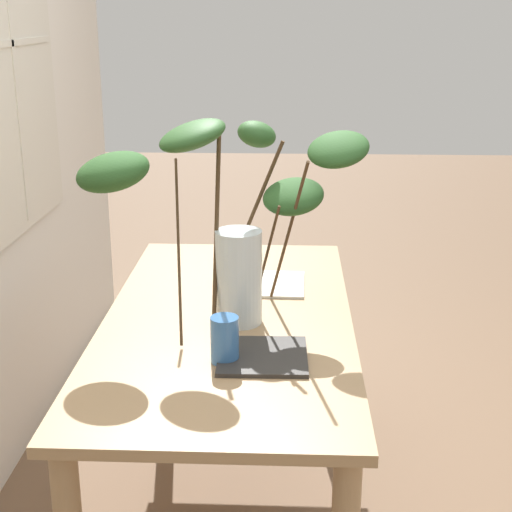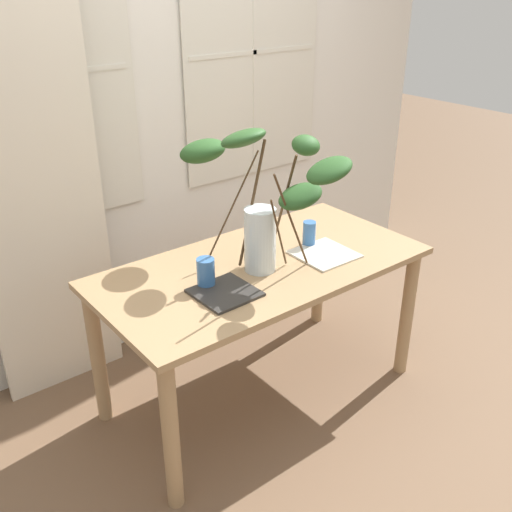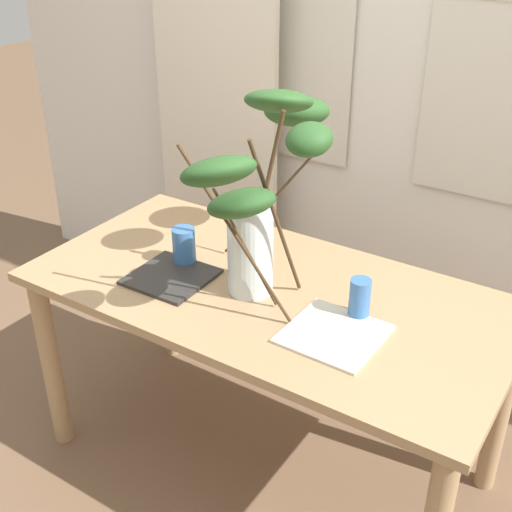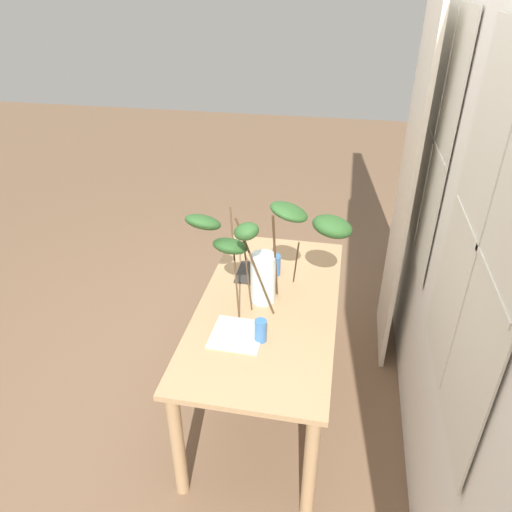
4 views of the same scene
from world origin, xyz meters
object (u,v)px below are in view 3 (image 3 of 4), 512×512
Objects in this scene: dining_table at (267,318)px; vase_with_branches at (264,181)px; drinking_glass_blue_right at (360,298)px; plate_square_left at (171,277)px; drinking_glass_blue_left at (184,246)px; plate_square_right at (334,334)px.

dining_table is 0.48m from vase_with_branches.
drinking_glass_blue_right is 0.50× the size of plate_square_left.
dining_table is 0.36m from drinking_glass_blue_right.
vase_with_branches is (-0.01, -0.00, 0.48)m from dining_table.
plate_square_left is (-0.61, -0.13, -0.06)m from drinking_glass_blue_right.
drinking_glass_blue_left is at bearing -177.07° from dining_table.
plate_square_left is at bearing -167.62° from drinking_glass_blue_right.
dining_table is 1.70× the size of vase_with_branches.
vase_with_branches is at bearing -177.34° from dining_table.
drinking_glass_blue_left is (-0.32, -0.02, 0.18)m from dining_table.
drinking_glass_blue_right is 0.14m from plate_square_right.
dining_table is 5.85× the size of plate_square_right.
vase_with_branches is 3.45× the size of plate_square_right.
dining_table is 0.34m from plate_square_left.
drinking_glass_blue_right reaches higher than plate_square_left.
plate_square_left is (-0.30, -0.12, 0.12)m from dining_table.
vase_with_branches reaches higher than dining_table.
dining_table is at bearing 2.66° from vase_with_branches.
drinking_glass_blue_right is (0.33, 0.01, -0.30)m from vase_with_branches.
plate_square_right is (0.30, -0.11, 0.12)m from dining_table.
plate_square_left is at bearing -179.37° from plate_square_right.
plate_square_left reaches higher than dining_table.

